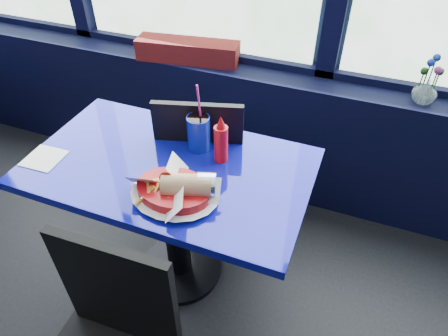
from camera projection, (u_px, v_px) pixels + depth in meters
window_sill at (194, 115)px, 2.62m from camera, size 5.00×0.26×0.80m
near_table at (172, 195)px, 1.81m from camera, size 1.20×0.70×0.75m
chair_near_back at (215, 162)px, 2.03m from camera, size 0.53×0.53×0.94m
planter_box at (188, 51)px, 2.30m from camera, size 0.61×0.23×0.12m
flower_vase at (426, 89)px, 1.93m from camera, size 0.15×0.15×0.25m
food_basket at (176, 189)px, 1.52m from camera, size 0.33×0.33×0.11m
ketchup_bottle at (221, 141)px, 1.65m from camera, size 0.06×0.06×0.22m
soda_cup at (199, 132)px, 1.73m from camera, size 0.10×0.10×0.34m
napkin at (44, 158)px, 1.72m from camera, size 0.16×0.16×0.00m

